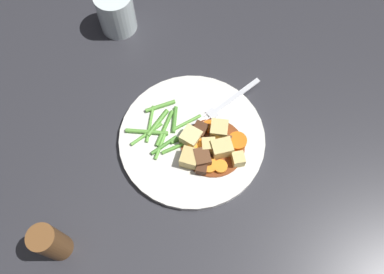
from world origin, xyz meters
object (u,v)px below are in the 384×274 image
(carrot_slice_2, at_px, (237,141))
(meat_chunk_0, at_px, (202,168))
(carrot_slice_0, at_px, (209,127))
(meat_chunk_2, at_px, (226,141))
(dinner_plate, at_px, (192,139))
(carrot_slice_3, at_px, (196,151))
(potato_chunk_5, at_px, (219,130))
(potato_chunk_0, at_px, (222,149))
(carrot_slice_5, at_px, (209,166))
(potato_chunk_2, at_px, (190,137))
(potato_chunk_4, at_px, (209,146))
(potato_chunk_1, at_px, (238,159))
(potato_chunk_3, at_px, (190,158))
(water_glass, at_px, (116,12))
(meat_chunk_1, at_px, (202,158))
(pepper_mill, at_px, (51,243))
(carrot_slice_1, at_px, (221,167))
(carrot_slice_4, at_px, (199,142))
(meat_chunk_3, at_px, (200,130))
(fork, at_px, (224,105))
(carrot_slice_6, at_px, (216,141))

(carrot_slice_2, height_order, meat_chunk_0, meat_chunk_0)
(carrot_slice_0, bearing_deg, meat_chunk_2, -27.95)
(dinner_plate, relative_size, carrot_slice_3, 7.85)
(potato_chunk_5, bearing_deg, meat_chunk_0, -96.24)
(potato_chunk_0, bearing_deg, carrot_slice_5, -110.43)
(potato_chunk_0, height_order, potato_chunk_2, potato_chunk_0)
(potato_chunk_5, relative_size, meat_chunk_0, 1.48)
(dinner_plate, height_order, potato_chunk_4, potato_chunk_4)
(potato_chunk_1, height_order, potato_chunk_3, potato_chunk_3)
(water_glass, bearing_deg, carrot_slice_3, -43.23)
(potato_chunk_1, bearing_deg, meat_chunk_1, -163.05)
(carrot_slice_5, height_order, meat_chunk_2, meat_chunk_2)
(meat_chunk_1, xyz_separation_m, pepper_mill, (-0.18, -0.22, 0.02))
(meat_chunk_1, relative_size, water_glass, 0.35)
(carrot_slice_1, height_order, potato_chunk_0, potato_chunk_0)
(carrot_slice_3, distance_m, potato_chunk_1, 0.08)
(carrot_slice_3, relative_size, carrot_slice_4, 1.34)
(dinner_plate, distance_m, potato_chunk_3, 0.05)
(potato_chunk_0, bearing_deg, carrot_slice_3, -160.36)
(potato_chunk_1, relative_size, potato_chunk_5, 0.70)
(carrot_slice_2, height_order, meat_chunk_2, meat_chunk_2)
(carrot_slice_3, distance_m, meat_chunk_1, 0.02)
(meat_chunk_0, bearing_deg, meat_chunk_3, 110.60)
(meat_chunk_1, relative_size, pepper_mill, 0.31)
(carrot_slice_4, xyz_separation_m, meat_chunk_0, (0.02, -0.05, 0.00))
(carrot_slice_3, relative_size, potato_chunk_1, 1.50)
(meat_chunk_1, relative_size, fork, 0.20)
(potato_chunk_0, xyz_separation_m, meat_chunk_0, (-0.02, -0.04, -0.01))
(carrot_slice_6, relative_size, water_glass, 0.28)
(carrot_slice_4, distance_m, potato_chunk_5, 0.04)
(potato_chunk_0, distance_m, fork, 0.10)
(carrot_slice_3, xyz_separation_m, carrot_slice_4, (-0.00, 0.02, -0.00))
(meat_chunk_0, relative_size, fork, 0.15)
(carrot_slice_6, height_order, potato_chunk_5, potato_chunk_5)
(potato_chunk_4, bearing_deg, carrot_slice_6, 59.07)
(carrot_slice_3, distance_m, fork, 0.12)
(dinner_plate, distance_m, potato_chunk_0, 0.07)
(potato_chunk_4, bearing_deg, carrot_slice_0, 106.72)
(potato_chunk_0, relative_size, potato_chunk_1, 1.55)
(carrot_slice_5, xyz_separation_m, meat_chunk_3, (-0.04, 0.06, 0.01))
(carrot_slice_6, xyz_separation_m, water_glass, (-0.29, 0.21, 0.03))
(carrot_slice_1, bearing_deg, dinner_plate, 148.16)
(potato_chunk_2, bearing_deg, pepper_mill, -120.01)
(pepper_mill, bearing_deg, fork, 61.49)
(potato_chunk_5, bearing_deg, water_glass, 146.02)
(meat_chunk_1, bearing_deg, potato_chunk_2, 136.34)
(carrot_slice_5, height_order, meat_chunk_1, meat_chunk_1)
(carrot_slice_1, height_order, carrot_slice_5, same)
(carrot_slice_3, height_order, potato_chunk_0, potato_chunk_0)
(dinner_plate, bearing_deg, potato_chunk_0, -11.31)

